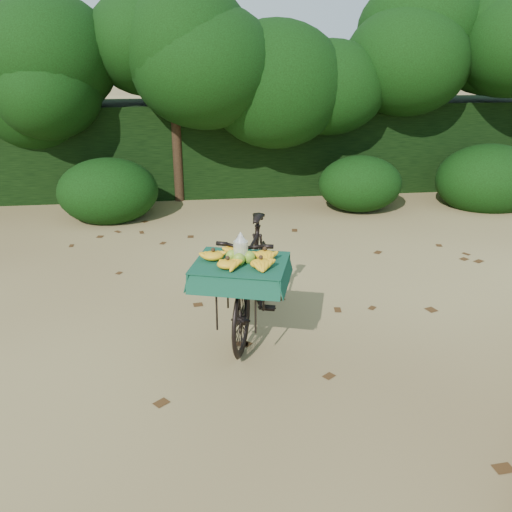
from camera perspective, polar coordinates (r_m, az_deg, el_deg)
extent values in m
plane|color=tan|center=(6.03, 9.12, -7.16)|extent=(80.00, 80.00, 0.00)
imported|color=black|center=(5.68, -0.39, -2.17)|extent=(1.10, 2.02, 1.17)
cube|color=black|center=(4.99, -1.63, -0.91)|extent=(0.55, 0.62, 0.03)
cube|color=#144E36|center=(4.98, -1.64, -0.70)|extent=(1.01, 0.92, 0.01)
ellipsoid|color=olive|center=(4.95, -0.71, -0.11)|extent=(0.11, 0.09, 0.12)
ellipsoid|color=olive|center=(5.03, -1.48, 0.24)|extent=(0.11, 0.09, 0.12)
ellipsoid|color=olive|center=(4.98, -2.57, 0.01)|extent=(0.11, 0.09, 0.12)
ellipsoid|color=olive|center=(4.90, -1.81, -0.34)|extent=(0.11, 0.09, 0.12)
cylinder|color=#EAE5C6|center=(4.95, -1.62, 0.59)|extent=(0.14, 0.14, 0.18)
cube|color=black|center=(11.65, 0.83, 11.59)|extent=(26.00, 1.80, 1.80)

